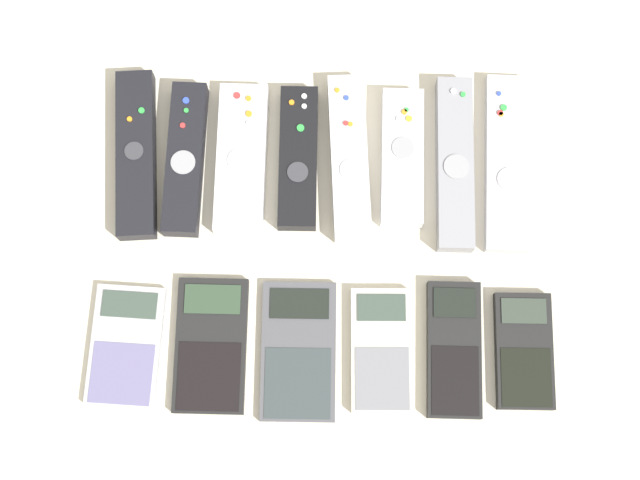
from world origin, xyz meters
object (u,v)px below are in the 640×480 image
Objects in this scene: remote_6 at (452,164)px; remote_4 at (346,158)px; remote_0 at (133,154)px; remote_5 at (399,157)px; calculator_2 at (296,351)px; calculator_0 at (123,346)px; calculator_1 at (208,345)px; calculator_3 at (379,350)px; remote_7 at (505,163)px; remote_1 at (183,159)px; calculator_5 at (521,351)px; calculator_4 at (451,349)px; remote_3 at (295,158)px; remote_2 at (239,158)px.

remote_4 is at bearing 177.57° from remote_6.
remote_0 is 0.32m from remote_5.
remote_6 is at bearing 51.23° from calculator_2.
calculator_1 reaches higher than calculator_0.
calculator_3 is at bearing -41.71° from remote_0.
remote_6 is 0.96× the size of remote_7.
remote_0 is at bearing 176.47° from remote_1.
remote_6 is at bearing 33.20° from calculator_0.
calculator_5 is at bearing -30.28° from remote_0.
calculator_0 is at bearing -179.18° from calculator_4.
remote_3 is at bearing -178.06° from remote_5.
calculator_5 is at bearing -27.71° from remote_1.
remote_7 reaches higher than calculator_0.
calculator_3 is (0.29, -0.00, 0.00)m from calculator_0.
calculator_2 is (0.20, -0.23, -0.01)m from remote_0.
calculator_0 is at bearing -143.41° from remote_5.
remote_7 is 0.50m from calculator_0.
remote_6 reaches higher than remote_7.
remote_0 is 1.30× the size of calculator_2.
remote_0 reaches higher than remote_7.
remote_6 is 1.36× the size of calculator_1.
remote_3 is at bearing 91.44° from calculator_2.
remote_5 reaches higher than calculator_0.
remote_5 is 0.31m from calculator_1.
remote_2 is 1.06× the size of remote_3.
remote_4 is 1.28× the size of calculator_2.
calculator_5 is (0.01, -0.22, -0.00)m from remote_7.
remote_6 is 0.06m from remote_7.
calculator_1 is at bearing 179.61° from calculator_5.
remote_6 is (0.19, -0.00, 0.00)m from remote_3.
remote_7 is (0.44, -0.00, -0.00)m from remote_0.
remote_2 is 0.32m from remote_7.
remote_6 is at bearing 68.02° from calculator_3.
remote_6 reaches higher than calculator_0.
calculator_2 is at bearing -89.04° from remote_3.
calculator_5 is (0.40, -0.22, -0.01)m from remote_1.
calculator_2 is at bearing -128.63° from remote_6.
calculator_1 is at bearing -133.28° from remote_5.
remote_3 is 1.04× the size of remote_5.
remote_2 is 1.18× the size of calculator_4.
remote_0 reaches higher than calculator_0.
calculator_0 is at bearing -151.28° from remote_7.
remote_2 is at bearing -178.24° from remote_7.
calculator_3 reaches higher than calculator_1.
remote_1 is 1.40× the size of calculator_5.
calculator_5 is at bearing -85.21° from remote_7.
remote_2 is 0.07m from remote_3.
calculator_0 is 1.07× the size of calculator_5.
calculator_5 reaches higher than calculator_1.
remote_3 reaches higher than calculator_0.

